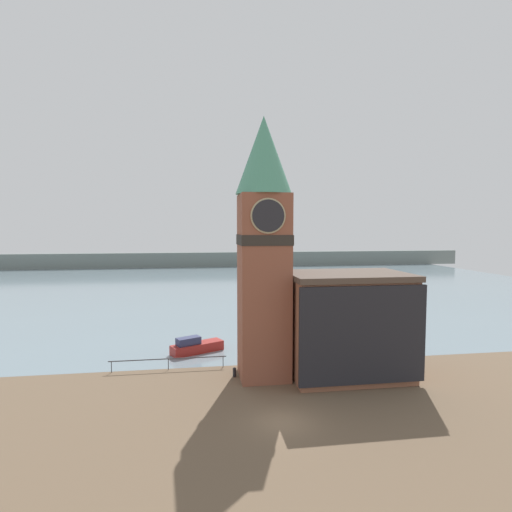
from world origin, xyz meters
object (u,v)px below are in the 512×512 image
Objects in this scene: boat_near at (196,346)px; mooring_bollard_near at (234,372)px; clock_tower at (264,241)px; pier_building at (347,324)px.

boat_near is 8.29m from mooring_bollard_near.
clock_tower is 3.96× the size of boat_near.
mooring_bollard_near is at bearing -91.28° from boat_near.
pier_building reaches higher than mooring_bollard_near.
clock_tower is at bearing 174.63° from pier_building.
clock_tower reaches higher than pier_building.
mooring_bollard_near is (-2.61, 0.32, -11.78)m from clock_tower.
clock_tower is 27.08× the size of mooring_bollard_near.
clock_tower is 10.71m from pier_building.
boat_near is (-6.09, 7.84, -11.56)m from clock_tower.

